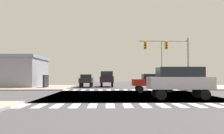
% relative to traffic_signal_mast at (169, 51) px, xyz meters
% --- Properties ---
extents(ground, '(90.00, 90.00, 0.05)m').
position_rel_traffic_signal_mast_xyz_m(ground, '(-5.61, -7.68, -4.70)').
color(ground, '#413E41').
extents(sidewalk_corner_ne, '(12.00, 12.00, 0.14)m').
position_rel_traffic_signal_mast_xyz_m(sidewalk_corner_ne, '(7.39, 4.32, -4.61)').
color(sidewalk_corner_ne, gray).
rests_on(sidewalk_corner_ne, ground).
extents(sidewalk_corner_nw, '(12.00, 12.00, 0.14)m').
position_rel_traffic_signal_mast_xyz_m(sidewalk_corner_nw, '(-18.61, 4.32, -4.61)').
color(sidewalk_corner_nw, gray).
rests_on(sidewalk_corner_nw, ground).
extents(crosswalk_near, '(13.50, 2.00, 0.01)m').
position_rel_traffic_signal_mast_xyz_m(crosswalk_near, '(-5.86, -14.98, -4.67)').
color(crosswalk_near, white).
rests_on(crosswalk_near, ground).
extents(crosswalk_far, '(13.50, 2.00, 0.01)m').
position_rel_traffic_signal_mast_xyz_m(crosswalk_far, '(-5.86, -0.38, -4.67)').
color(crosswalk_far, white).
rests_on(crosswalk_far, ground).
extents(traffic_signal_mast, '(6.10, 0.55, 6.35)m').
position_rel_traffic_signal_mast_xyz_m(traffic_signal_mast, '(0.00, 0.00, 0.00)').
color(traffic_signal_mast, gray).
rests_on(traffic_signal_mast, ground).
extents(street_lamp, '(1.78, 0.32, 8.02)m').
position_rel_traffic_signal_mast_xyz_m(street_lamp, '(1.99, 13.45, 0.12)').
color(street_lamp, gray).
rests_on(street_lamp, ground).
extents(sedan_nearside_1, '(1.80, 4.30, 1.88)m').
position_rel_traffic_signal_mast_xyz_m(sedan_nearside_1, '(-10.61, 6.14, -3.56)').
color(sedan_nearside_1, black).
rests_on(sedan_nearside_1, ground).
extents(suv_farside_1, '(4.60, 1.96, 2.34)m').
position_rel_traffic_signal_mast_xyz_m(suv_farside_1, '(-2.19, -11.18, -3.28)').
color(suv_farside_1, black).
rests_on(suv_farside_1, ground).
extents(pickup_leading_1, '(2.00, 5.10, 2.35)m').
position_rel_traffic_signal_mast_xyz_m(pickup_leading_1, '(-7.61, 7.17, -3.39)').
color(pickup_leading_1, black).
rests_on(pickup_leading_1, ground).
extents(sedan_trailing_3, '(4.30, 1.80, 1.88)m').
position_rel_traffic_signal_mast_xyz_m(sedan_trailing_3, '(-2.78, -4.18, -3.56)').
color(sedan_trailing_3, black).
rests_on(sedan_trailing_3, ground).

